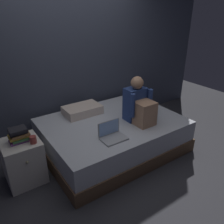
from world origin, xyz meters
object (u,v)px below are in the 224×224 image
Objects in this scene: book_stack at (19,135)px; person_sitting at (139,105)px; laptop at (112,134)px; bed at (112,135)px; pillow at (82,110)px; nightstand at (23,161)px; mug at (33,140)px.

person_sitting is at bearing -9.82° from book_stack.
laptop is at bearing -163.32° from person_sitting.
pillow reaches higher than bed.
person_sitting reaches higher than laptop.
pillow is (1.04, 0.40, 0.28)m from nightstand.
pillow is at bearing 21.11° from nightstand.
bed is 3.05× the size of person_sitting.
book_stack is at bearing -158.91° from pillow.
book_stack is (-1.01, 0.45, 0.11)m from laptop.
bed is 6.25× the size of laptop.
mug is (-1.17, -0.07, 0.36)m from bed.
person_sitting is (0.30, -0.23, 0.50)m from bed.
pillow is 6.22× the size of mug.
book_stack is 2.56× the size of mug.
pillow is at bearing 129.53° from person_sitting.
book_stack reaches higher than nightstand.
person_sitting is (1.60, -0.27, 0.46)m from nightstand.
person_sitting is at bearing 16.68° from laptop.
nightstand is 1.14m from laptop.
pillow is (0.03, 0.85, 0.01)m from laptop.
laptop is 0.85m from pillow.
laptop is 3.56× the size of mug.
mug is at bearing -45.21° from book_stack.
bed is at bearing -60.45° from pillow.
nightstand is at bearing -158.89° from pillow.
mug is (-1.47, 0.15, -0.13)m from person_sitting.
nightstand is at bearing 170.34° from person_sitting.
laptop is 0.95m from mug.
laptop is 1.39× the size of book_stack.
book_stack is (-1.60, 0.28, -0.09)m from person_sitting.
laptop reaches higher than nightstand.
pillow reaches higher than nightstand.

